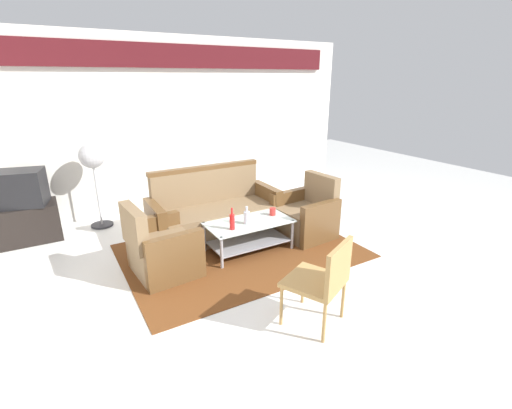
% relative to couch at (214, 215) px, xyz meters
% --- Properties ---
extents(ground_plane, '(14.00, 14.00, 0.00)m').
position_rel_couch_xyz_m(ground_plane, '(0.16, -1.41, -0.32)').
color(ground_plane, white).
extents(wall_back, '(6.52, 0.19, 2.80)m').
position_rel_couch_xyz_m(wall_back, '(0.16, 1.65, 1.16)').
color(wall_back, silver).
rests_on(wall_back, ground).
extents(rug, '(2.91, 2.08, 0.01)m').
position_rel_couch_xyz_m(rug, '(0.08, -0.65, -0.31)').
color(rug, brown).
rests_on(rug, ground).
extents(couch, '(1.80, 0.75, 0.96)m').
position_rel_couch_xyz_m(couch, '(0.00, 0.00, 0.00)').
color(couch, '#7F6647').
rests_on(couch, rug).
extents(armchair_left, '(0.75, 0.81, 0.85)m').
position_rel_couch_xyz_m(armchair_left, '(-0.96, -0.67, -0.03)').
color(armchair_left, '#7F6647').
rests_on(armchair_left, rug).
extents(armchair_right, '(0.75, 0.80, 0.85)m').
position_rel_couch_xyz_m(armchair_right, '(1.12, -0.66, -0.03)').
color(armchair_right, '#7F6647').
rests_on(armchair_right, rug).
extents(coffee_table, '(1.10, 0.60, 0.40)m').
position_rel_couch_xyz_m(coffee_table, '(0.18, -0.67, -0.04)').
color(coffee_table, silver).
rests_on(coffee_table, rug).
extents(bottle_clear, '(0.08, 0.08, 0.23)m').
position_rel_couch_xyz_m(bottle_clear, '(0.13, -0.72, 0.18)').
color(bottle_clear, silver).
rests_on(bottle_clear, coffee_table).
extents(bottle_red, '(0.06, 0.06, 0.27)m').
position_rel_couch_xyz_m(bottle_red, '(-0.11, -0.79, 0.20)').
color(bottle_red, red).
rests_on(bottle_red, coffee_table).
extents(cup, '(0.08, 0.08, 0.10)m').
position_rel_couch_xyz_m(cup, '(0.57, -0.64, 0.14)').
color(cup, red).
rests_on(cup, coffee_table).
extents(tv_stand, '(0.80, 0.50, 0.52)m').
position_rel_couch_xyz_m(tv_stand, '(-2.29, 1.14, -0.06)').
color(tv_stand, black).
rests_on(tv_stand, ground).
extents(television, '(0.69, 0.57, 0.48)m').
position_rel_couch_xyz_m(television, '(-2.29, 1.15, 0.44)').
color(television, black).
rests_on(television, tv_stand).
extents(pedestal_fan, '(0.36, 0.36, 1.27)m').
position_rel_couch_xyz_m(pedestal_fan, '(-1.35, 1.19, 0.70)').
color(pedestal_fan, '#2D2D33').
rests_on(pedestal_fan, ground).
extents(wicker_chair, '(0.64, 0.64, 0.84)m').
position_rel_couch_xyz_m(wicker_chair, '(0.01, -2.32, 0.18)').
color(wicker_chair, '#AD844C').
rests_on(wicker_chair, ground).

